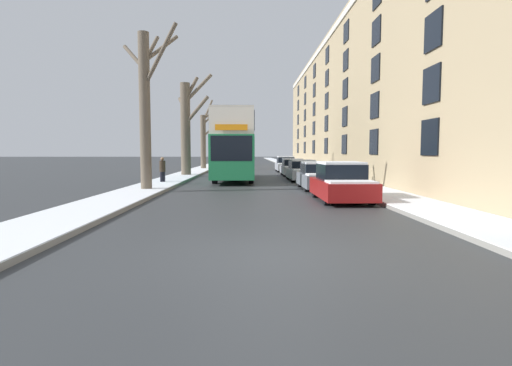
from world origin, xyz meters
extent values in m
plane|color=#303335|center=(0.00, 0.00, 0.00)|extent=(320.00, 320.00, 0.00)
cube|color=gray|center=(-5.45, 53.00, 0.07)|extent=(2.24, 130.00, 0.13)
cube|color=white|center=(-5.45, 53.00, 0.15)|extent=(2.22, 130.00, 0.03)
cube|color=gray|center=(5.45, 53.00, 0.07)|extent=(2.24, 130.00, 0.13)
cube|color=white|center=(5.45, 53.00, 0.15)|extent=(2.22, 130.00, 0.03)
cube|color=tan|center=(11.07, 28.28, 6.17)|extent=(9.00, 54.06, 12.35)
cube|color=black|center=(6.54, 7.90, 2.47)|extent=(0.08, 1.40, 1.38)
cube|color=black|center=(6.54, 14.69, 2.47)|extent=(0.08, 1.40, 1.38)
cube|color=black|center=(6.54, 21.49, 2.47)|extent=(0.08, 1.40, 1.38)
cube|color=black|center=(6.54, 28.28, 2.47)|extent=(0.08, 1.40, 1.38)
cube|color=black|center=(6.54, 35.08, 2.47)|extent=(0.08, 1.40, 1.38)
cube|color=black|center=(6.54, 41.88, 2.47)|extent=(0.08, 1.40, 1.38)
cube|color=black|center=(6.54, 48.67, 2.47)|extent=(0.08, 1.40, 1.38)
cube|color=black|center=(6.54, 7.90, 4.45)|extent=(0.08, 1.40, 1.38)
cube|color=black|center=(6.54, 14.69, 4.45)|extent=(0.08, 1.40, 1.38)
cube|color=black|center=(6.54, 21.49, 4.45)|extent=(0.08, 1.40, 1.38)
cube|color=black|center=(6.54, 28.28, 4.45)|extent=(0.08, 1.40, 1.38)
cube|color=black|center=(6.54, 35.08, 4.45)|extent=(0.08, 1.40, 1.38)
cube|color=black|center=(6.54, 41.88, 4.45)|extent=(0.08, 1.40, 1.38)
cube|color=black|center=(6.54, 48.67, 4.45)|extent=(0.08, 1.40, 1.38)
cube|color=black|center=(6.54, 7.90, 6.42)|extent=(0.08, 1.40, 1.38)
cube|color=black|center=(6.54, 14.69, 6.42)|extent=(0.08, 1.40, 1.38)
cube|color=black|center=(6.54, 21.49, 6.42)|extent=(0.08, 1.40, 1.38)
cube|color=black|center=(6.54, 28.28, 6.42)|extent=(0.08, 1.40, 1.38)
cube|color=black|center=(6.54, 35.08, 6.42)|extent=(0.08, 1.40, 1.38)
cube|color=black|center=(6.54, 41.88, 6.42)|extent=(0.08, 1.40, 1.38)
cube|color=black|center=(6.54, 48.67, 6.42)|extent=(0.08, 1.40, 1.38)
cube|color=black|center=(6.54, 14.69, 8.40)|extent=(0.08, 1.40, 1.38)
cube|color=black|center=(6.54, 21.49, 8.40)|extent=(0.08, 1.40, 1.38)
cube|color=black|center=(6.54, 28.28, 8.40)|extent=(0.08, 1.40, 1.38)
cube|color=black|center=(6.54, 35.08, 8.40)|extent=(0.08, 1.40, 1.38)
cube|color=black|center=(6.54, 41.88, 8.40)|extent=(0.08, 1.40, 1.38)
cube|color=black|center=(6.54, 48.67, 8.40)|extent=(0.08, 1.40, 1.38)
cube|color=black|center=(6.54, 21.49, 10.37)|extent=(0.08, 1.40, 1.38)
cube|color=black|center=(6.54, 28.28, 10.37)|extent=(0.08, 1.40, 1.38)
cube|color=black|center=(6.54, 35.08, 10.37)|extent=(0.08, 1.40, 1.38)
cube|color=black|center=(6.54, 41.88, 10.37)|extent=(0.08, 1.40, 1.38)
cube|color=black|center=(6.54, 48.67, 10.37)|extent=(0.08, 1.40, 1.38)
cube|color=beige|center=(6.53, 28.28, 11.83)|extent=(0.12, 52.98, 0.44)
cylinder|color=brown|center=(-5.29, 11.98, 3.76)|extent=(0.52, 0.52, 7.52)
cylinder|color=brown|center=(-5.92, 12.61, 6.50)|extent=(1.47, 1.48, 1.50)
cylinder|color=brown|center=(-4.61, 12.53, 6.89)|extent=(1.58, 1.32, 1.60)
cylinder|color=brown|center=(-4.44, 11.48, 6.32)|extent=(1.92, 1.21, 2.75)
cylinder|color=brown|center=(-5.08, 12.51, 6.81)|extent=(0.65, 1.27, 1.62)
cylinder|color=brown|center=(-5.25, 23.91, 3.61)|extent=(0.75, 0.75, 7.21)
cylinder|color=brown|center=(-4.80, 24.13, 6.80)|extent=(1.21, 0.77, 1.90)
cylinder|color=brown|center=(-5.57, 24.59, 5.67)|extent=(0.95, 1.59, 1.25)
cylinder|color=brown|center=(-4.33, 23.43, 5.06)|extent=(2.12, 1.29, 2.12)
cylinder|color=brown|center=(-4.23, 23.86, 6.79)|extent=(2.24, 0.37, 2.26)
cylinder|color=brown|center=(-5.30, 36.38, 2.95)|extent=(0.57, 0.57, 5.90)
cylinder|color=brown|center=(-4.85, 36.93, 6.36)|extent=(1.17, 1.37, 2.64)
cylinder|color=brown|center=(-4.76, 37.08, 4.21)|extent=(1.31, 1.62, 1.38)
cylinder|color=brown|center=(-4.53, 36.81, 6.17)|extent=(1.76, 1.11, 1.68)
cylinder|color=brown|center=(-4.80, 37.02, 5.50)|extent=(1.22, 1.50, 1.29)
cylinder|color=brown|center=(-5.21, 48.82, 3.79)|extent=(0.40, 0.40, 7.59)
cylinder|color=brown|center=(-4.46, 48.74, 5.18)|extent=(1.60, 0.30, 1.60)
cylinder|color=brown|center=(-5.83, 48.94, 6.66)|extent=(1.38, 0.41, 1.28)
cylinder|color=brown|center=(-5.04, 49.75, 5.47)|extent=(0.49, 1.98, 1.64)
cylinder|color=brown|center=(-5.68, 49.62, 5.79)|extent=(1.12, 1.77, 2.42)
cube|color=#1E7A47|center=(-1.31, 20.02, 1.62)|extent=(2.55, 10.52, 2.56)
cube|color=silver|center=(-1.31, 20.02, 3.63)|extent=(2.49, 10.31, 1.47)
cube|color=beige|center=(-1.31, 20.02, 4.43)|extent=(2.49, 10.31, 0.12)
cube|color=black|center=(-1.31, 20.02, 2.12)|extent=(2.58, 9.25, 1.33)
cube|color=black|center=(-1.31, 20.02, 3.71)|extent=(2.58, 9.25, 1.12)
cube|color=black|center=(-1.31, 14.78, 2.12)|extent=(2.29, 0.06, 1.40)
cube|color=orange|center=(-1.31, 14.77, 3.27)|extent=(1.78, 0.05, 0.32)
cylinder|color=black|center=(-2.42, 16.86, 0.52)|extent=(0.30, 1.04, 1.04)
cylinder|color=black|center=(-0.21, 16.86, 0.52)|extent=(0.30, 1.04, 1.04)
cylinder|color=black|center=(-2.42, 22.96, 0.52)|extent=(0.30, 1.04, 1.04)
cylinder|color=black|center=(-0.21, 22.96, 0.52)|extent=(0.30, 1.04, 1.04)
cube|color=maroon|center=(3.25, 8.17, 0.50)|extent=(1.86, 4.09, 0.65)
cube|color=black|center=(3.25, 8.33, 1.13)|extent=(1.60, 2.04, 0.62)
cube|color=white|center=(3.25, 8.33, 1.49)|extent=(1.56, 1.94, 0.09)
cube|color=white|center=(3.25, 6.71, 0.86)|extent=(1.67, 1.07, 0.08)
cylinder|color=black|center=(2.43, 6.94, 0.32)|extent=(0.20, 0.65, 0.65)
cylinder|color=black|center=(4.07, 6.94, 0.32)|extent=(0.20, 0.65, 0.65)
cylinder|color=black|center=(2.43, 9.39, 0.32)|extent=(0.20, 0.65, 0.65)
cylinder|color=black|center=(4.07, 9.39, 0.32)|extent=(0.20, 0.65, 0.65)
cube|color=slate|center=(3.25, 13.20, 0.48)|extent=(1.84, 4.37, 0.63)
cube|color=black|center=(3.25, 13.38, 1.05)|extent=(1.58, 2.18, 0.51)
cube|color=white|center=(3.25, 13.38, 1.36)|extent=(1.55, 2.08, 0.10)
cube|color=white|center=(3.25, 11.65, 0.84)|extent=(1.66, 1.14, 0.08)
cylinder|color=black|center=(2.44, 11.89, 0.34)|extent=(0.20, 0.68, 0.68)
cylinder|color=black|center=(4.06, 11.89, 0.34)|extent=(0.20, 0.68, 0.68)
cylinder|color=black|center=(2.44, 14.51, 0.34)|extent=(0.20, 0.68, 0.68)
cylinder|color=black|center=(4.06, 14.51, 0.34)|extent=(0.20, 0.68, 0.68)
cube|color=#9EA3AD|center=(3.25, 19.49, 0.47)|extent=(1.87, 4.59, 0.60)
cube|color=black|center=(3.25, 19.68, 1.04)|extent=(1.61, 2.29, 0.53)
cube|color=white|center=(3.25, 19.68, 1.35)|extent=(1.57, 2.18, 0.09)
cube|color=white|center=(3.25, 17.86, 0.81)|extent=(1.68, 1.20, 0.07)
cylinder|color=black|center=(2.43, 18.12, 0.31)|extent=(0.20, 0.61, 0.61)
cylinder|color=black|center=(4.07, 18.12, 0.31)|extent=(0.20, 0.61, 0.61)
cylinder|color=black|center=(2.43, 20.87, 0.31)|extent=(0.20, 0.61, 0.61)
cylinder|color=black|center=(4.07, 20.87, 0.31)|extent=(0.20, 0.61, 0.61)
cube|color=#9EA3AD|center=(3.25, 25.20, 0.47)|extent=(1.82, 4.32, 0.59)
cube|color=black|center=(3.25, 25.37, 1.04)|extent=(1.56, 2.16, 0.55)
cube|color=white|center=(3.25, 25.37, 1.34)|extent=(1.53, 2.05, 0.06)
cube|color=white|center=(3.25, 23.66, 0.79)|extent=(1.63, 1.13, 0.05)
cylinder|color=black|center=(2.45, 23.90, 0.32)|extent=(0.20, 0.64, 0.64)
cylinder|color=black|center=(4.05, 23.90, 0.32)|extent=(0.20, 0.64, 0.64)
cylinder|color=black|center=(2.45, 26.49, 0.32)|extent=(0.20, 0.64, 0.64)
cylinder|color=black|center=(4.05, 26.49, 0.32)|extent=(0.20, 0.64, 0.64)
cube|color=#9EA3AD|center=(3.25, 31.74, 0.49)|extent=(1.80, 4.47, 0.64)
cube|color=black|center=(3.25, 31.92, 1.11)|extent=(1.55, 2.23, 0.61)
cube|color=white|center=(3.25, 31.92, 1.46)|extent=(1.51, 2.12, 0.08)
cube|color=white|center=(3.25, 30.16, 0.84)|extent=(1.62, 1.17, 0.06)
cylinder|color=black|center=(2.46, 30.40, 0.31)|extent=(0.20, 0.63, 0.63)
cylinder|color=black|center=(4.04, 30.40, 0.31)|extent=(0.20, 0.63, 0.63)
cylinder|color=black|center=(2.46, 33.08, 0.31)|extent=(0.20, 0.63, 0.63)
cylinder|color=black|center=(4.04, 33.08, 0.31)|extent=(0.20, 0.63, 0.63)
cylinder|color=black|center=(-5.52, 16.36, 0.38)|extent=(0.17, 0.17, 0.75)
cylinder|color=black|center=(-5.41, 16.47, 0.38)|extent=(0.17, 0.17, 0.75)
cylinder|color=#2D2319|center=(-5.47, 16.41, 1.08)|extent=(0.35, 0.35, 0.65)
sphere|color=#8C6647|center=(-5.47, 16.41, 1.51)|extent=(0.21, 0.21, 0.21)
camera|label=1|loc=(-0.37, -7.25, 1.91)|focal=28.00mm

